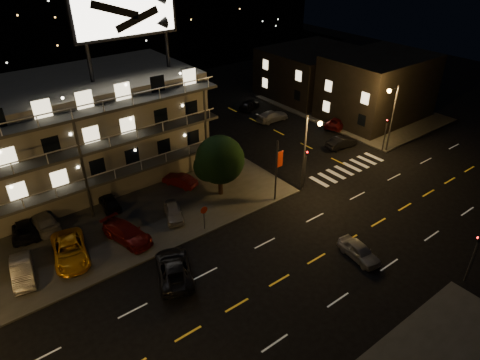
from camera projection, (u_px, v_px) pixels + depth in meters
ground at (298, 269)px, 33.11m from camera, size 140.00×140.00×0.00m
curb_nw at (36, 214)px, 39.35m from camera, size 44.00×24.00×0.15m
curb_ne at (350, 108)px, 62.44m from camera, size 16.00×24.00×0.15m
motel at (55, 136)px, 41.43m from camera, size 28.00×13.80×18.10m
side_bldg_front at (377, 87)px, 57.57m from camera, size 14.06×10.00×8.50m
side_bldg_back at (312, 72)px, 66.13m from camera, size 14.06×12.00×7.00m
streetlight_nc at (308, 146)px, 40.44m from camera, size 0.44×1.92×8.00m
streetlight_ne at (392, 112)px, 47.85m from camera, size 1.92×0.44×8.00m
signal_nw at (305, 165)px, 42.31m from camera, size 0.20×0.27×4.60m
signal_sw at (474, 254)px, 30.74m from camera, size 0.20×0.27×4.60m
signal_ne at (386, 132)px, 49.13m from camera, size 0.27×0.20×4.60m
banner_north at (277, 169)px, 39.75m from camera, size 0.83×0.16×6.40m
stop_sign at (204, 214)px, 36.50m from camera, size 0.91×0.11×2.61m
tree at (219, 161)px, 40.37m from camera, size 4.86×4.68×6.13m
lot_car_1 at (22, 271)px, 31.75m from camera, size 2.15×4.34×1.37m
lot_car_2 at (70, 250)px, 33.66m from camera, size 3.54×5.80×1.50m
lot_car_3 at (127, 233)px, 35.64m from camera, size 3.18×5.26×1.43m
lot_car_4 at (173, 212)px, 38.47m from camera, size 2.63×3.86×1.22m
lot_car_6 at (25, 227)px, 36.50m from camera, size 2.99×4.94×1.28m
lot_car_7 at (42, 221)px, 37.17m from camera, size 2.13×4.86×1.39m
lot_car_8 at (109, 202)px, 39.88m from camera, size 1.77×3.74×1.24m
lot_car_9 at (180, 180)px, 43.25m from camera, size 2.63×3.89×1.21m
side_car_0 at (342, 142)px, 51.05m from camera, size 4.16×1.86×1.33m
side_car_1 at (338, 122)px, 56.38m from camera, size 5.20×3.60×1.32m
side_car_2 at (272, 116)px, 58.10m from camera, size 4.77×2.04×1.37m
side_car_3 at (249, 105)px, 61.82m from camera, size 4.22×2.90×1.33m
road_car_east at (359, 251)px, 33.97m from camera, size 2.03×4.00×1.31m
road_car_west at (174, 269)px, 32.09m from camera, size 4.30×5.87×1.48m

